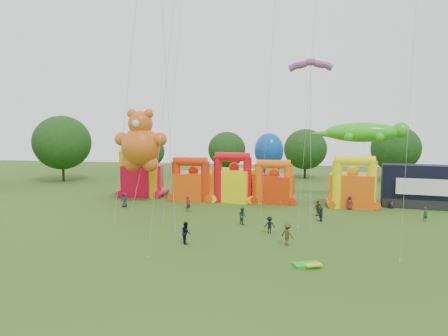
% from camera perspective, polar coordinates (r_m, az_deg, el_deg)
% --- Properties ---
extents(ground, '(160.00, 160.00, 0.00)m').
position_cam_1_polar(ground, '(27.49, -2.78, -15.74)').
color(ground, '#304E15').
rests_on(ground, ground).
extents(tree_ring, '(120.20, 122.27, 12.07)m').
position_cam_1_polar(tree_ring, '(26.68, -4.96, -2.48)').
color(tree_ring, '#352314').
rests_on(tree_ring, ground).
extents(bouncy_castle_0, '(6.48, 5.64, 7.16)m').
position_cam_1_polar(bouncy_castle_0, '(59.20, -11.64, -1.34)').
color(bouncy_castle_0, red).
rests_on(bouncy_castle_0, ground).
extents(bouncy_castle_1, '(5.80, 4.93, 6.01)m').
position_cam_1_polar(bouncy_castle_1, '(55.24, -4.46, -2.20)').
color(bouncy_castle_1, '#EB4C0C').
rests_on(bouncy_castle_1, ground).
extents(bouncy_castle_2, '(5.97, 5.25, 6.71)m').
position_cam_1_polar(bouncy_castle_2, '(54.07, 1.41, -2.08)').
color(bouncy_castle_2, '#FDF30D').
rests_on(bouncy_castle_2, ground).
extents(bouncy_castle_3, '(5.52, 4.75, 5.82)m').
position_cam_1_polar(bouncy_castle_3, '(53.41, 7.12, -2.58)').
color(bouncy_castle_3, red).
rests_on(bouncy_castle_3, ground).
extents(bouncy_castle_4, '(5.99, 5.15, 6.55)m').
position_cam_1_polar(bouncy_castle_4, '(52.87, 17.88, -2.63)').
color(bouncy_castle_4, '#F6590D').
rests_on(bouncy_castle_4, ground).
extents(stage_trailer, '(8.83, 4.30, 5.39)m').
position_cam_1_polar(stage_trailer, '(55.70, 25.96, -2.40)').
color(stage_trailer, black).
rests_on(stage_trailer, ground).
extents(teddy_bear_kite, '(7.03, 6.60, 12.47)m').
position_cam_1_polar(teddy_bear_kite, '(52.91, -11.83, 3.23)').
color(teddy_bear_kite, '#D65B17').
rests_on(teddy_bear_kite, ground).
extents(gecko_kite, '(13.15, 8.75, 10.79)m').
position_cam_1_polar(gecko_kite, '(56.63, 19.68, 2.32)').
color(gecko_kite, green).
rests_on(gecko_kite, ground).
extents(octopus_kite, '(4.60, 10.64, 9.28)m').
position_cam_1_polar(octopus_kite, '(56.45, 6.81, 0.03)').
color(octopus_kite, '#0B48AD').
rests_on(octopus_kite, ground).
extents(parafoil_kites, '(23.29, 9.59, 31.32)m').
position_cam_1_polar(parafoil_kites, '(43.52, -10.10, 11.59)').
color(parafoil_kites, red).
rests_on(parafoil_kites, ground).
extents(diamond_kites, '(24.47, 20.78, 43.18)m').
position_cam_1_polar(diamond_kites, '(40.75, 5.42, 16.68)').
color(diamond_kites, red).
rests_on(diamond_kites, ground).
extents(folded_kite_bundle, '(2.23, 1.66, 0.31)m').
position_cam_1_polar(folded_kite_bundle, '(30.44, 11.93, -13.39)').
color(folded_kite_bundle, green).
rests_on(folded_kite_bundle, ground).
extents(spectator_0, '(0.96, 0.72, 1.78)m').
position_cam_1_polar(spectator_0, '(51.86, -14.05, -4.47)').
color(spectator_0, '#24273C').
rests_on(spectator_0, ground).
extents(spectator_1, '(0.75, 0.81, 1.85)m').
position_cam_1_polar(spectator_1, '(47.99, -5.13, -5.11)').
color(spectator_1, maroon).
rests_on(spectator_1, ground).
extents(spectator_2, '(1.08, 1.09, 1.78)m').
position_cam_1_polar(spectator_2, '(41.73, 2.65, -6.85)').
color(spectator_2, '#1C462D').
rests_on(spectator_2, ground).
extents(spectator_3, '(1.17, 0.86, 1.62)m').
position_cam_1_polar(spectator_3, '(38.57, 6.51, -8.07)').
color(spectator_3, black).
rests_on(spectator_3, ground).
extents(spectator_4, '(1.07, 1.03, 1.79)m').
position_cam_1_polar(spectator_4, '(46.66, 13.26, -5.61)').
color(spectator_4, '#3E3719').
rests_on(spectator_4, ground).
extents(spectator_5, '(0.89, 1.54, 1.58)m').
position_cam_1_polar(spectator_5, '(44.20, 13.65, -6.41)').
color(spectator_5, '#26243C').
rests_on(spectator_5, ground).
extents(spectator_6, '(0.86, 0.60, 1.68)m').
position_cam_1_polar(spectator_6, '(51.19, 17.50, -4.77)').
color(spectator_6, maroon).
rests_on(spectator_6, ground).
extents(spectator_7, '(0.68, 0.59, 1.57)m').
position_cam_1_polar(spectator_7, '(48.03, 26.83, -5.92)').
color(spectator_7, '#1C472A').
rests_on(spectator_7, ground).
extents(spectator_8, '(1.07, 1.16, 1.92)m').
position_cam_1_polar(spectator_8, '(35.22, -5.45, -9.19)').
color(spectator_8, black).
rests_on(spectator_8, ground).
extents(spectator_9, '(1.42, 1.32, 1.92)m').
position_cam_1_polar(spectator_9, '(35.06, 9.05, -9.31)').
color(spectator_9, '#443C1B').
rests_on(spectator_9, ground).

